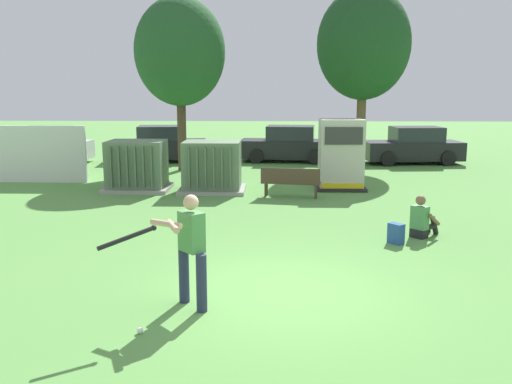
{
  "coord_description": "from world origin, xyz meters",
  "views": [
    {
      "loc": [
        -0.22,
        -8.63,
        3.28
      ],
      "look_at": [
        -0.56,
        3.5,
        1.0
      ],
      "focal_mm": 38.83,
      "sensor_mm": 36.0,
      "label": 1
    }
  ],
  "objects": [
    {
      "name": "ground_plane",
      "position": [
        0.0,
        0.0,
        0.0
      ],
      "size": [
        96.0,
        96.0,
        0.0
      ],
      "primitive_type": "plane",
      "color": "#5B9947"
    },
    {
      "name": "fence_panel",
      "position": [
        -9.13,
        10.5,
        1.0
      ],
      "size": [
        4.8,
        0.12,
        2.0
      ],
      "primitive_type": "cube",
      "color": "white",
      "rests_on": "ground"
    },
    {
      "name": "transformer_west",
      "position": [
        -4.59,
        9.08,
        0.79
      ],
      "size": [
        2.1,
        1.7,
        1.62
      ],
      "color": "#9E9B93",
      "rests_on": "ground"
    },
    {
      "name": "transformer_mid_west",
      "position": [
        -2.12,
        8.92,
        0.79
      ],
      "size": [
        2.1,
        1.7,
        1.62
      ],
      "color": "#9E9B93",
      "rests_on": "ground"
    },
    {
      "name": "generator_enclosure",
      "position": [
        2.06,
        9.49,
        1.14
      ],
      "size": [
        1.6,
        1.4,
        2.3
      ],
      "color": "#262626",
      "rests_on": "ground"
    },
    {
      "name": "park_bench",
      "position": [
        0.36,
        7.92,
        0.54
      ],
      "size": [
        1.84,
        0.69,
        0.92
      ],
      "color": "#4C3828",
      "rests_on": "ground"
    },
    {
      "name": "batter",
      "position": [
        -1.45,
        -0.72,
        0.98
      ],
      "size": [
        1.37,
        1.26,
        1.74
      ],
      "color": "#282D4C",
      "rests_on": "ground"
    },
    {
      "name": "sports_ball",
      "position": [
        -1.99,
        -1.65,
        0.04
      ],
      "size": [
        0.09,
        0.09,
        0.09
      ],
      "primitive_type": "sphere",
      "color": "white",
      "rests_on": "ground"
    },
    {
      "name": "seated_spectator",
      "position": [
        3.15,
        3.48,
        0.38
      ],
      "size": [
        0.75,
        0.73,
        0.96
      ],
      "color": "black",
      "rests_on": "ground"
    },
    {
      "name": "backpack",
      "position": [
        2.46,
        2.93,
        0.21
      ],
      "size": [
        0.37,
        0.38,
        0.44
      ],
      "color": "#264C8C",
      "rests_on": "ground"
    },
    {
      "name": "tree_left",
      "position": [
        -3.84,
        13.63,
        4.68
      ],
      "size": [
        3.57,
        3.57,
        6.82
      ],
      "color": "#4C3828",
      "rests_on": "ground"
    },
    {
      "name": "tree_center_left",
      "position": [
        3.57,
        15.11,
        5.06
      ],
      "size": [
        3.86,
        3.86,
        7.38
      ],
      "color": "brown",
      "rests_on": "ground"
    },
    {
      "name": "parked_car_leftmost",
      "position": [
        -10.41,
        15.68,
        0.75
      ],
      "size": [
        4.3,
        2.13,
        1.62
      ],
      "color": "silver",
      "rests_on": "ground"
    },
    {
      "name": "parked_car_left_of_center",
      "position": [
        -5.28,
        16.25,
        0.75
      ],
      "size": [
        4.37,
        2.29,
        1.62
      ],
      "color": "black",
      "rests_on": "ground"
    },
    {
      "name": "parked_car_right_of_center",
      "position": [
        0.53,
        16.44,
        0.75
      ],
      "size": [
        4.35,
        2.24,
        1.62
      ],
      "color": "black",
      "rests_on": "ground"
    },
    {
      "name": "parked_car_rightmost",
      "position": [
        6.04,
        15.93,
        0.75
      ],
      "size": [
        4.31,
        2.15,
        1.62
      ],
      "color": "black",
      "rests_on": "ground"
    }
  ]
}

